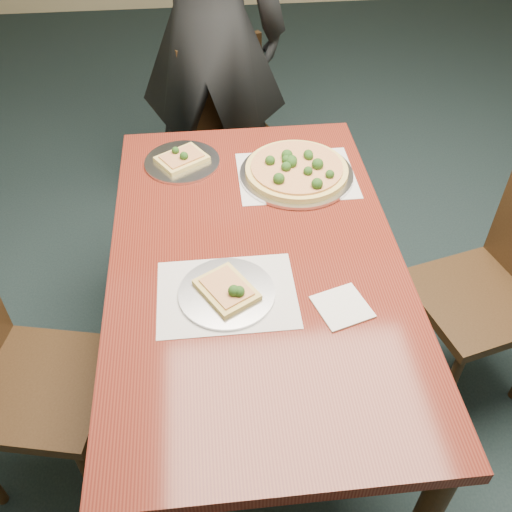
{
  "coord_description": "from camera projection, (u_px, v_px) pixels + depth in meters",
  "views": [
    {
      "loc": [
        -0.45,
        -1.44,
        1.97
      ],
      "look_at": [
        -0.32,
        -0.17,
        0.75
      ],
      "focal_mm": 40.0,
      "sensor_mm": 36.0,
      "label": 1
    }
  ],
  "objects": [
    {
      "name": "ground",
      "position": [
        327.0,
        351.0,
        2.42
      ],
      "size": [
        8.0,
        8.0,
        0.0
      ],
      "primitive_type": "plane",
      "color": "black",
      "rests_on": "ground"
    },
    {
      "name": "napkin",
      "position": [
        342.0,
        307.0,
        1.61
      ],
      "size": [
        0.18,
        0.18,
        0.01
      ],
      "primitive_type": "cube",
      "rotation": [
        0.0,
        0.0,
        0.3
      ],
      "color": "white",
      "rests_on": "dining_table"
    },
    {
      "name": "placemat_near",
      "position": [
        227.0,
        294.0,
        1.64
      ],
      "size": [
        0.4,
        0.3,
        0.0
      ],
      "primitive_type": "cube",
      "color": "white",
      "rests_on": "dining_table"
    },
    {
      "name": "placemat_main",
      "position": [
        296.0,
        175.0,
        2.07
      ],
      "size": [
        0.42,
        0.32,
        0.0
      ],
      "primitive_type": "cube",
      "color": "white",
      "rests_on": "dining_table"
    },
    {
      "name": "dining_table",
      "position": [
        256.0,
        277.0,
        1.82
      ],
      "size": [
        0.9,
        1.5,
        0.75
      ],
      "color": "#521710",
      "rests_on": "ground"
    },
    {
      "name": "pizza_pan",
      "position": [
        297.0,
        170.0,
        2.05
      ],
      "size": [
        0.41,
        0.41,
        0.07
      ],
      "color": "silver",
      "rests_on": "dining_table"
    },
    {
      "name": "chair_right",
      "position": [
        501.0,
        281.0,
        2.01
      ],
      "size": [
        0.51,
        0.51,
        0.91
      ],
      "rotation": [
        0.0,
        0.0,
        -1.32
      ],
      "color": "black",
      "rests_on": "ground"
    },
    {
      "name": "diner",
      "position": [
        208.0,
        30.0,
        2.49
      ],
      "size": [
        0.77,
        0.58,
        1.92
      ],
      "primitive_type": "imported",
      "rotation": [
        0.0,
        0.0,
        2.95
      ],
      "color": "black",
      "rests_on": "ground"
    },
    {
      "name": "chair_left",
      "position": [
        10.0,
        372.0,
        1.73
      ],
      "size": [
        0.5,
        0.5,
        0.91
      ],
      "rotation": [
        0.0,
        0.0,
        1.35
      ],
      "color": "black",
      "rests_on": "ground"
    },
    {
      "name": "slice_plate_far",
      "position": [
        182.0,
        160.0,
        2.12
      ],
      "size": [
        0.28,
        0.28,
        0.06
      ],
      "color": "silver",
      "rests_on": "dining_table"
    },
    {
      "name": "chair_far",
      "position": [
        232.0,
        130.0,
        2.74
      ],
      "size": [
        0.55,
        0.55,
        0.91
      ],
      "rotation": [
        0.0,
        0.0,
        0.38
      ],
      "color": "black",
      "rests_on": "ground"
    },
    {
      "name": "slice_plate_near",
      "position": [
        227.0,
        291.0,
        1.63
      ],
      "size": [
        0.28,
        0.28,
        0.06
      ],
      "color": "silver",
      "rests_on": "dining_table"
    }
  ]
}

